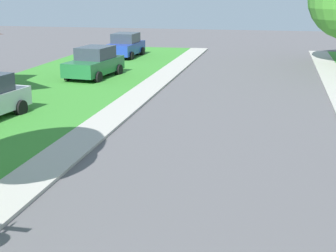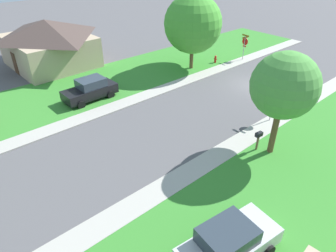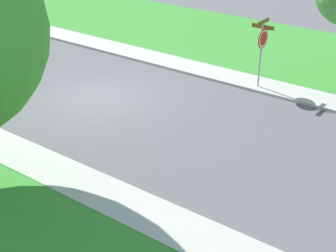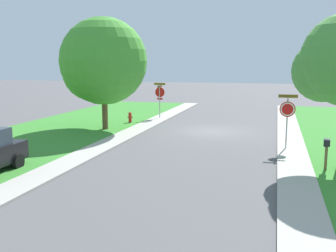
% 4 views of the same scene
% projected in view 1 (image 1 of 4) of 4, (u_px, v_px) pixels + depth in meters
% --- Properties ---
extents(sidewalk_west, '(1.40, 56.00, 0.10)m').
position_uv_depth(sidewalk_west, '(62.00, 155.00, 15.52)').
color(sidewalk_west, '#ADA89E').
rests_on(sidewalk_west, ground).
extents(car_green_near_corner, '(2.43, 4.49, 1.76)m').
position_uv_depth(car_green_near_corner, '(95.00, 63.00, 28.51)').
color(car_green_near_corner, '#1E6033').
rests_on(car_green_near_corner, ground).
extents(car_blue_driveway_right, '(2.14, 4.35, 1.76)m').
position_uv_depth(car_blue_driveway_right, '(125.00, 46.00, 36.76)').
color(car_blue_driveway_right, '#1E389E').
rests_on(car_blue_driveway_right, ground).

